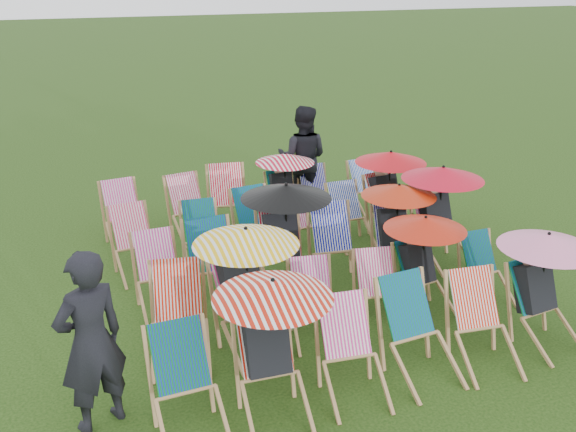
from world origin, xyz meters
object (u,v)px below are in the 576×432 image
object	(u,v)px
deckchair_5	(545,288)
person_left	(91,342)
deckchair_29	(369,188)
person_rear	(303,158)
deckchair_0	(187,388)

from	to	relation	value
deckchair_5	person_left	world-z (taller)	person_left
deckchair_29	person_rear	xyz separation A→B (m)	(-1.03, 0.56, 0.49)
deckchair_0	person_rear	xyz separation A→B (m)	(3.12, 5.17, 0.44)
deckchair_29	deckchair_5	bearing A→B (deg)	-94.87
deckchair_29	person_left	xyz separation A→B (m)	(-4.92, -4.21, 0.47)
deckchair_0	person_left	bearing A→B (deg)	149.83
person_left	person_rear	size ratio (longest dim) A/B	0.98
deckchair_0	deckchair_29	xyz separation A→B (m)	(4.15, 4.60, -0.05)
deckchair_29	person_rear	world-z (taller)	person_rear
deckchair_29	person_left	distance (m)	6.49
person_left	deckchair_29	bearing A→B (deg)	-163.11
deckchair_5	deckchair_29	size ratio (longest dim) A/B	1.51
deckchair_0	deckchair_29	bearing A→B (deg)	45.05
person_left	deckchair_5	bearing A→B (deg)	153.65
deckchair_0	person_left	distance (m)	0.96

